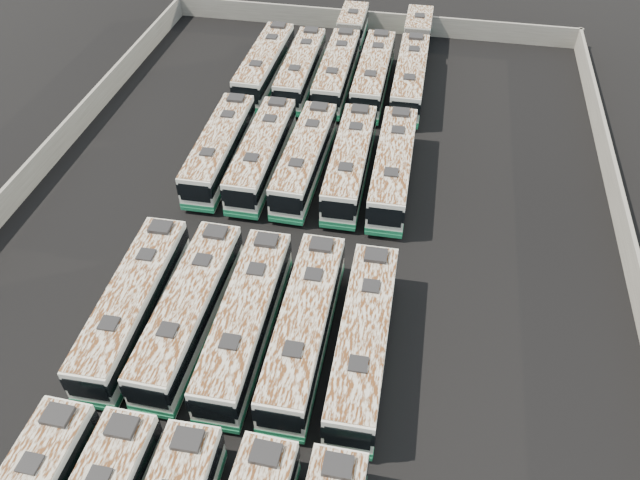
# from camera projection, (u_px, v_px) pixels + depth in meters

# --- Properties ---
(ground) EXTENTS (140.00, 140.00, 0.00)m
(ground) POSITION_uv_depth(u_px,v_px,m) (300.00, 250.00, 44.11)
(ground) COLOR black
(ground) RESTS_ON ground
(perimeter_wall) EXTENTS (45.20, 73.20, 2.20)m
(perimeter_wall) POSITION_uv_depth(u_px,v_px,m) (300.00, 238.00, 43.36)
(perimeter_wall) COLOR slate
(perimeter_wall) RESTS_ON ground
(bus_midfront_far_left) EXTENTS (2.98, 12.87, 3.61)m
(bus_midfront_far_left) POSITION_uv_depth(u_px,v_px,m) (134.00, 305.00, 37.93)
(bus_midfront_far_left) COLOR silver
(bus_midfront_far_left) RESTS_ON ground
(bus_midfront_left) EXTENTS (2.89, 12.90, 3.63)m
(bus_midfront_left) POSITION_uv_depth(u_px,v_px,m) (190.00, 310.00, 37.57)
(bus_midfront_left) COLOR silver
(bus_midfront_left) RESTS_ON ground
(bus_midfront_center) EXTENTS (2.85, 12.92, 3.63)m
(bus_midfront_center) POSITION_uv_depth(u_px,v_px,m) (246.00, 321.00, 36.97)
(bus_midfront_center) COLOR silver
(bus_midfront_center) RESTS_ON ground
(bus_midfront_right) EXTENTS (2.84, 13.04, 3.67)m
(bus_midfront_right) POSITION_uv_depth(u_px,v_px,m) (304.00, 327.00, 36.59)
(bus_midfront_right) COLOR silver
(bus_midfront_right) RESTS_ON ground
(bus_midfront_far_right) EXTENTS (2.95, 13.03, 3.66)m
(bus_midfront_far_right) POSITION_uv_depth(u_px,v_px,m) (364.00, 340.00, 35.90)
(bus_midfront_far_right) COLOR silver
(bus_midfront_far_right) RESTS_ON ground
(bus_midback_far_left) EXTENTS (2.87, 12.58, 3.54)m
(bus_midback_far_left) POSITION_uv_depth(u_px,v_px,m) (220.00, 148.00, 50.11)
(bus_midback_far_left) COLOR silver
(bus_midback_far_left) RESTS_ON ground
(bus_midback_left) EXTENTS (2.70, 12.66, 3.57)m
(bus_midback_left) POSITION_uv_depth(u_px,v_px,m) (262.00, 153.00, 49.58)
(bus_midback_left) COLOR silver
(bus_midback_left) RESTS_ON ground
(bus_midback_center) EXTENTS (2.89, 12.61, 3.54)m
(bus_midback_center) POSITION_uv_depth(u_px,v_px,m) (305.00, 158.00, 49.10)
(bus_midback_center) COLOR silver
(bus_midback_center) RESTS_ON ground
(bus_midback_right) EXTENTS (2.88, 12.73, 3.58)m
(bus_midback_right) POSITION_uv_depth(u_px,v_px,m) (350.00, 162.00, 48.70)
(bus_midback_right) COLOR silver
(bus_midback_right) RESTS_ON ground
(bus_midback_far_right) EXTENTS (2.92, 12.96, 3.64)m
(bus_midback_far_right) POSITION_uv_depth(u_px,v_px,m) (393.00, 167.00, 48.18)
(bus_midback_far_right) COLOR silver
(bus_midback_far_right) RESTS_ON ground
(bus_back_far_left) EXTENTS (2.91, 12.99, 3.65)m
(bus_back_far_left) POSITION_uv_depth(u_px,v_px,m) (265.00, 65.00, 60.31)
(bus_back_far_left) COLOR silver
(bus_back_far_left) RESTS_ON ground
(bus_back_left) EXTENTS (2.78, 12.52, 3.52)m
(bus_back_left) POSITION_uv_depth(u_px,v_px,m) (301.00, 69.00, 59.85)
(bus_back_left) COLOR silver
(bus_back_left) RESTS_ON ground
(bus_back_center) EXTENTS (2.87, 19.76, 3.58)m
(bus_back_center) POSITION_uv_depth(u_px,v_px,m) (342.00, 55.00, 61.87)
(bus_back_center) COLOR silver
(bus_back_center) RESTS_ON ground
(bus_back_right) EXTENTS (2.78, 12.93, 3.64)m
(bus_back_right) POSITION_uv_depth(u_px,v_px,m) (373.00, 74.00, 58.96)
(bus_back_right) COLOR silver
(bus_back_right) RESTS_ON ground
(bus_back_far_right) EXTENTS (2.88, 19.95, 3.62)m
(bus_back_far_right) POSITION_uv_depth(u_px,v_px,m) (413.00, 61.00, 60.98)
(bus_back_far_right) COLOR silver
(bus_back_far_right) RESTS_ON ground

